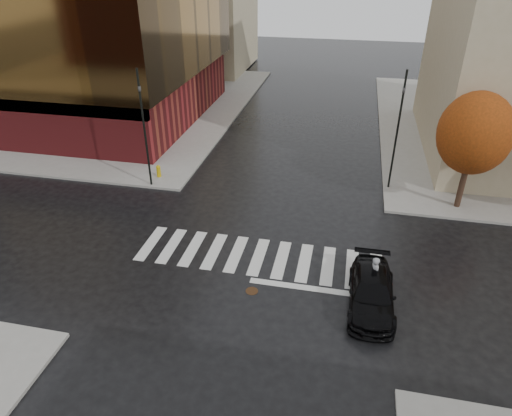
% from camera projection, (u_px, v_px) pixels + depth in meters
% --- Properties ---
extents(ground, '(120.00, 120.00, 0.00)m').
position_uv_depth(ground, '(256.00, 263.00, 21.35)').
color(ground, black).
rests_on(ground, ground).
extents(sidewalk_nw, '(30.00, 30.00, 0.15)m').
position_uv_depth(sidewalk_nw, '(85.00, 102.00, 42.90)').
color(sidewalk_nw, gray).
rests_on(sidewalk_nw, ground).
extents(crosswalk, '(12.00, 3.00, 0.01)m').
position_uv_depth(crosswalk, '(259.00, 257.00, 21.77)').
color(crosswalk, silver).
rests_on(crosswalk, ground).
extents(office_glass, '(27.00, 19.00, 16.00)m').
position_uv_depth(office_glass, '(34.00, 12.00, 36.43)').
color(office_glass, maroon).
rests_on(office_glass, sidewalk_nw).
extents(tree_ne_a, '(3.80, 3.80, 6.50)m').
position_uv_depth(tree_ne_a, '(475.00, 134.00, 23.58)').
color(tree_ne_a, black).
rests_on(tree_ne_a, sidewalk_ne).
extents(sedan, '(1.88, 4.54, 1.31)m').
position_uv_depth(sedan, '(372.00, 292.00, 18.56)').
color(sedan, black).
rests_on(sedan, ground).
extents(cyclist, '(1.68, 1.14, 1.81)m').
position_uv_depth(cyclist, '(375.00, 281.00, 19.23)').
color(cyclist, maroon).
rests_on(cyclist, ground).
extents(traffic_light_nw, '(0.21, 0.19, 7.02)m').
position_uv_depth(traffic_light_nw, '(144.00, 122.00, 26.07)').
color(traffic_light_nw, black).
rests_on(traffic_light_nw, sidewalk_nw).
extents(traffic_light_ne, '(0.19, 0.21, 7.03)m').
position_uv_depth(traffic_light_ne, '(398.00, 124.00, 25.77)').
color(traffic_light_ne, black).
rests_on(traffic_light_ne, sidewalk_ne).
extents(fire_hydrant, '(0.28, 0.28, 0.79)m').
position_uv_depth(fire_hydrant, '(159.00, 170.00, 28.76)').
color(fire_hydrant, '#BE9B0B').
rests_on(fire_hydrant, sidewalk_nw).
extents(manhole, '(0.62, 0.62, 0.01)m').
position_uv_depth(manhole, '(252.00, 291.00, 19.61)').
color(manhole, '#482E19').
rests_on(manhole, ground).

